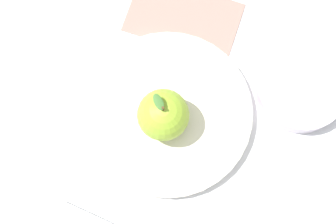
{
  "coord_description": "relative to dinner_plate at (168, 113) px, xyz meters",
  "views": [
    {
      "loc": [
        -0.09,
        0.06,
        0.76
      ],
      "look_at": [
        0.04,
        -0.03,
        0.02
      ],
      "focal_mm": 54.02,
      "sensor_mm": 36.0,
      "label": 1
    }
  ],
  "objects": [
    {
      "name": "ground_plane",
      "position": [
        -0.04,
        0.03,
        -0.01
      ],
      "size": [
        2.4,
        2.4,
        0.0
      ],
      "primitive_type": "plane",
      "color": "silver"
    },
    {
      "name": "dinner_plate",
      "position": [
        0.0,
        0.0,
        0.0
      ],
      "size": [
        0.25,
        0.25,
        0.02
      ],
      "color": "silver",
      "rests_on": "ground_plane"
    },
    {
      "name": "apple",
      "position": [
        -0.01,
        0.01,
        0.05
      ],
      "size": [
        0.08,
        0.08,
        0.09
      ],
      "color": "#8CB22D",
      "rests_on": "dinner_plate"
    },
    {
      "name": "side_bowl",
      "position": [
        -0.08,
        -0.19,
        0.01
      ],
      "size": [
        0.14,
        0.14,
        0.03
      ],
      "color": "silver",
      "rests_on": "ground_plane"
    },
    {
      "name": "linen_napkin",
      "position": [
        0.12,
        -0.11,
        -0.01
      ],
      "size": [
        0.2,
        0.19,
        0.0
      ],
      "primitive_type": "cube",
      "rotation": [
        0.0,
        0.0,
        2.21
      ],
      "color": "gray",
      "rests_on": "ground_plane"
    }
  ]
}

